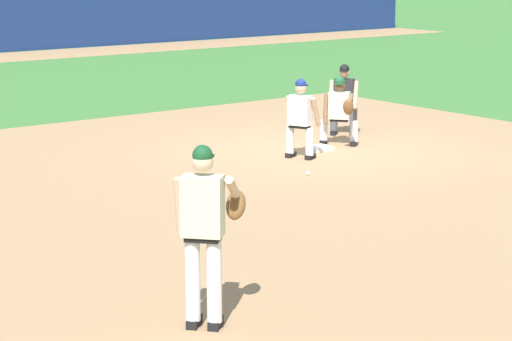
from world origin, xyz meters
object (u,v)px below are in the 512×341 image
Objects in this scene: first_base_bag at (320,148)px; baserunner at (300,116)px; baseball at (308,173)px; umpire at (344,97)px; first_baseman at (340,108)px; pitcher at (205,225)px.

first_base_bag is 0.26× the size of baserunner.
baseball is (-1.58, -1.50, -0.01)m from first_base_bag.
umpire reaches higher than baseball.
baseball is 0.06× the size of first_baseman.
umpire is (3.06, 2.46, 0.76)m from baseball.
baserunner is (-0.77, -0.33, 0.75)m from first_base_bag.
umpire reaches higher than first_base_bag.
pitcher is 1.39× the size of first_baseman.
first_baseman is (7.54, 6.34, -0.33)m from pitcher.
first_base_bag is 2.17m from baseball.
first_base_bag is 1.12m from baserunner.
first_baseman is at bearing -136.39° from umpire.
baserunner reaches higher than baseball.
baserunner is 2.59m from umpire.
baserunner is at bearing -161.12° from first_baseman.
umpire is (2.25, 1.29, 0.00)m from baserunner.
first_baseman reaches higher than first_base_bag.
pitcher is at bearing -136.36° from baserunner.
first_baseman is 0.92× the size of umpire.
first_baseman is 1.48m from baserunner.
umpire is (0.85, 0.81, 0.06)m from first_baseman.
pitcher reaches higher than baserunner.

